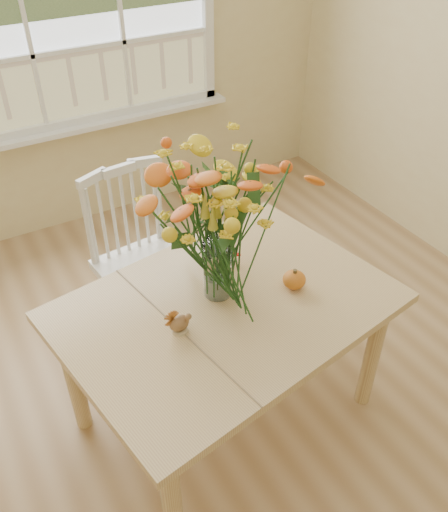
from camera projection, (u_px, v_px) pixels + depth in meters
floor at (229, 486)px, 2.24m from camera, size 4.00×4.50×0.01m
wall_back at (23, 17)px, 2.96m from camera, size 4.00×0.02×2.70m
dining_table at (226, 320)px, 2.17m from camera, size 1.40×1.10×0.68m
windsor_chair at (137, 249)px, 2.67m from camera, size 0.46×0.44×0.91m
flower_vase at (217, 215)px, 1.94m from camera, size 0.52×0.52×0.62m
pumpkin at (294, 280)px, 2.17m from camera, size 0.09×0.09×0.07m
turkey_figurine at (179, 323)px, 1.98m from camera, size 0.08×0.06×0.10m
dark_gourd at (218, 256)px, 2.30m from camera, size 0.13×0.08×0.07m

